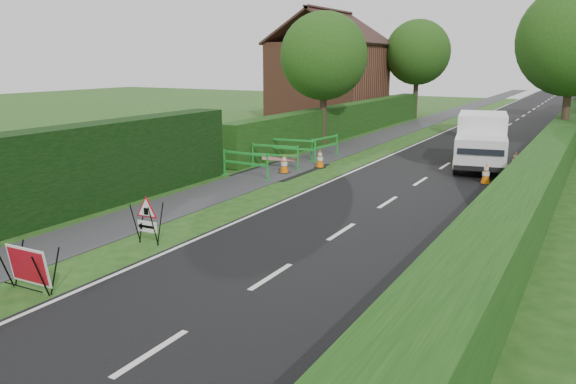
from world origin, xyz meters
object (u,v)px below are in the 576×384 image
at_px(works_van, 481,140).
at_px(hatchback_car, 477,123).
at_px(red_rect_sign, 28,267).
at_px(triangle_sign, 146,216).

relative_size(works_van, hatchback_car, 1.30).
bearing_deg(red_rect_sign, works_van, 72.03).
bearing_deg(triangle_sign, hatchback_car, 80.51).
bearing_deg(works_van, hatchback_car, 91.61).
height_order(red_rect_sign, triangle_sign, triangle_sign).
bearing_deg(triangle_sign, red_rect_sign, -92.67).
xyz_separation_m(triangle_sign, hatchback_car, (2.69, 24.82, -0.05)).
xyz_separation_m(red_rect_sign, triangle_sign, (-0.04, 3.20, 0.19)).
bearing_deg(works_van, red_rect_sign, -116.47).
xyz_separation_m(red_rect_sign, works_van, (4.96, 17.11, 0.64)).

